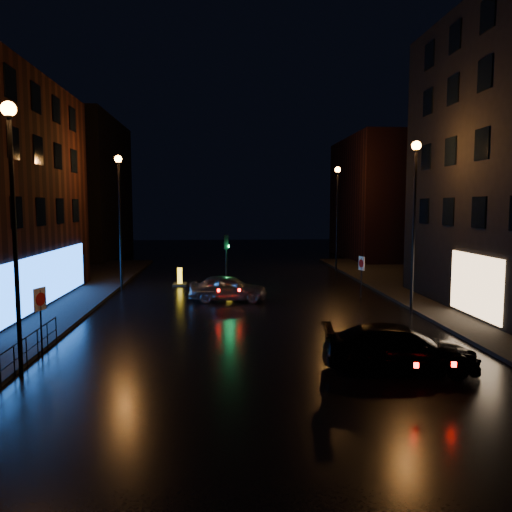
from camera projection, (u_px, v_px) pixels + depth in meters
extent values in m
plane|color=black|center=(265.00, 352.00, 18.09)|extent=(120.00, 120.00, 0.00)
cube|color=black|center=(508.00, 302.00, 27.03)|extent=(12.00, 44.00, 0.15)
cube|color=black|center=(79.00, 189.00, 50.97)|extent=(8.00, 16.00, 14.00)
cube|color=black|center=(384.00, 199.00, 50.32)|extent=(8.00, 14.00, 12.00)
cylinder|color=black|center=(15.00, 249.00, 15.15)|extent=(0.14, 0.14, 8.00)
cylinder|color=black|center=(9.00, 114.00, 14.74)|extent=(0.20, 0.20, 0.25)
sphere|color=orange|center=(8.00, 109.00, 14.73)|extent=(0.44, 0.44, 0.44)
cylinder|color=black|center=(120.00, 227.00, 31.02)|extent=(0.14, 0.14, 8.00)
cylinder|color=black|center=(118.00, 161.00, 30.62)|extent=(0.20, 0.20, 0.25)
sphere|color=orange|center=(118.00, 159.00, 30.61)|extent=(0.44, 0.44, 0.44)
cylinder|color=black|center=(414.00, 232.00, 24.20)|extent=(0.14, 0.14, 8.00)
cylinder|color=black|center=(416.00, 149.00, 23.80)|extent=(0.20, 0.20, 0.25)
sphere|color=orange|center=(416.00, 146.00, 23.78)|extent=(0.44, 0.44, 0.44)
cylinder|color=black|center=(337.00, 222.00, 40.08)|extent=(0.14, 0.14, 8.00)
cylinder|color=black|center=(338.00, 172.00, 39.68)|extent=(0.20, 0.20, 0.25)
sphere|color=orange|center=(338.00, 170.00, 39.66)|extent=(0.44, 0.44, 0.44)
cube|color=black|center=(226.00, 288.00, 31.89)|extent=(1.40, 2.40, 0.12)
cylinder|color=black|center=(226.00, 267.00, 31.76)|extent=(0.12, 0.12, 2.80)
cube|color=black|center=(226.00, 242.00, 31.60)|extent=(0.28, 0.22, 0.90)
cylinder|color=#0CFF59|center=(228.00, 246.00, 31.64)|extent=(0.05, 0.18, 0.18)
cylinder|color=black|center=(26.00, 337.00, 16.43)|extent=(0.05, 6.00, 0.05)
cylinder|color=black|center=(27.00, 351.00, 16.48)|extent=(0.04, 6.00, 0.04)
cylinder|color=black|center=(27.00, 351.00, 16.48)|extent=(0.04, 0.04, 1.00)
cylinder|color=black|center=(56.00, 329.00, 19.45)|extent=(0.04, 0.04, 1.00)
imported|color=#9C9EA3|center=(228.00, 288.00, 27.75)|extent=(4.43, 2.09, 1.46)
imported|color=black|center=(400.00, 348.00, 16.09)|extent=(5.19, 2.65, 1.44)
cube|color=black|center=(229.00, 294.00, 29.55)|extent=(1.15, 1.39, 0.10)
cube|color=yellow|center=(229.00, 286.00, 29.50)|extent=(0.32, 0.26, 0.99)
cube|color=black|center=(229.00, 286.00, 29.50)|extent=(0.29, 0.12, 0.60)
cube|color=black|center=(180.00, 284.00, 33.34)|extent=(0.89, 1.33, 0.11)
cube|color=yellow|center=(180.00, 276.00, 33.29)|extent=(0.31, 0.20, 1.11)
cube|color=black|center=(180.00, 276.00, 33.29)|extent=(0.33, 0.02, 0.67)
cylinder|color=black|center=(41.00, 323.00, 17.54)|extent=(0.06, 0.06, 2.36)
cube|color=silver|center=(40.00, 299.00, 17.45)|extent=(0.25, 0.57, 0.80)
cylinder|color=#B20C0C|center=(41.00, 299.00, 17.44)|extent=(0.18, 0.45, 0.47)
cylinder|color=black|center=(361.00, 278.00, 28.63)|extent=(0.06, 0.06, 2.32)
cube|color=white|center=(362.00, 263.00, 28.54)|extent=(0.21, 0.57, 0.79)
cylinder|color=#B20C0C|center=(361.00, 263.00, 28.53)|extent=(0.15, 0.45, 0.46)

